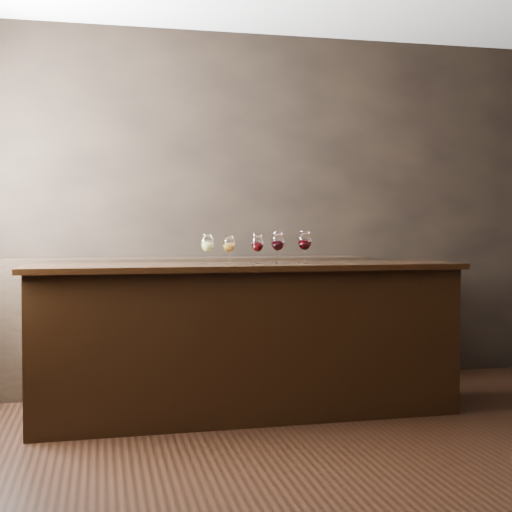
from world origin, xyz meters
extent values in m
plane|color=black|center=(0.00, 0.00, 0.00)|extent=(5.00, 5.00, 0.00)
cube|color=black|center=(0.00, 2.25, 1.40)|extent=(5.00, 0.02, 2.80)
cube|color=black|center=(-0.36, 1.13, 0.48)|extent=(2.76, 0.66, 0.96)
cube|color=black|center=(-0.36, 1.13, 0.98)|extent=(2.86, 0.73, 0.04)
cube|color=black|center=(-0.67, 2.03, 0.50)|extent=(2.80, 0.40, 1.01)
cylinder|color=white|center=(-0.61, 1.14, 1.00)|extent=(0.07, 0.07, 0.00)
cylinder|color=white|center=(-0.61, 1.14, 1.04)|extent=(0.01, 0.01, 0.07)
ellipsoid|color=white|center=(-0.61, 1.14, 1.14)|extent=(0.08, 0.08, 0.12)
cylinder|color=white|center=(-0.61, 1.14, 1.19)|extent=(0.06, 0.06, 0.01)
ellipsoid|color=#C5C464|center=(-0.61, 1.14, 1.12)|extent=(0.07, 0.07, 0.05)
cylinder|color=white|center=(-0.47, 1.15, 1.00)|extent=(0.07, 0.07, 0.00)
cylinder|color=white|center=(-0.47, 1.15, 1.04)|extent=(0.01, 0.01, 0.07)
ellipsoid|color=white|center=(-0.47, 1.15, 1.13)|extent=(0.08, 0.08, 0.11)
cylinder|color=white|center=(-0.47, 1.15, 1.18)|extent=(0.06, 0.06, 0.01)
ellipsoid|color=orange|center=(-0.47, 1.15, 1.11)|extent=(0.06, 0.06, 0.05)
cylinder|color=white|center=(-0.29, 1.12, 1.00)|extent=(0.07, 0.07, 0.00)
cylinder|color=white|center=(-0.29, 1.12, 1.04)|extent=(0.01, 0.01, 0.07)
ellipsoid|color=white|center=(-0.29, 1.12, 1.13)|extent=(0.08, 0.08, 0.12)
cylinder|color=white|center=(-0.29, 1.12, 1.19)|extent=(0.06, 0.06, 0.01)
ellipsoid|color=black|center=(-0.29, 1.12, 1.11)|extent=(0.07, 0.07, 0.05)
cylinder|color=white|center=(-0.15, 1.14, 1.00)|extent=(0.07, 0.07, 0.00)
cylinder|color=white|center=(-0.15, 1.14, 1.04)|extent=(0.01, 0.01, 0.08)
ellipsoid|color=white|center=(-0.15, 1.14, 1.14)|extent=(0.09, 0.09, 0.12)
cylinder|color=white|center=(-0.15, 1.14, 1.20)|extent=(0.06, 0.06, 0.01)
ellipsoid|color=black|center=(-0.15, 1.14, 1.12)|extent=(0.07, 0.07, 0.06)
cylinder|color=white|center=(0.03, 1.13, 1.00)|extent=(0.08, 0.08, 0.00)
cylinder|color=white|center=(0.03, 1.13, 1.04)|extent=(0.01, 0.01, 0.08)
ellipsoid|color=white|center=(0.03, 1.13, 1.15)|extent=(0.09, 0.09, 0.13)
cylinder|color=white|center=(0.03, 1.13, 1.21)|extent=(0.07, 0.07, 0.01)
ellipsoid|color=black|center=(0.03, 1.13, 1.13)|extent=(0.07, 0.07, 0.06)
camera|label=1|loc=(-1.28, -3.40, 1.21)|focal=50.00mm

